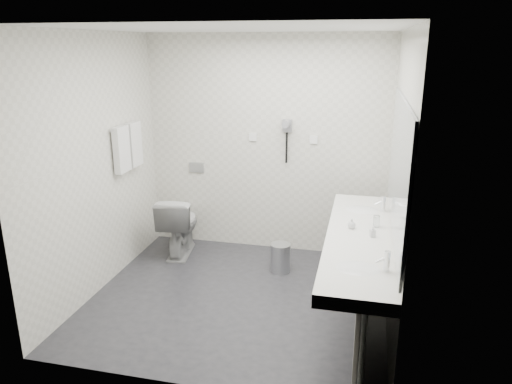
# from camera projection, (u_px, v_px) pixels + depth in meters

# --- Properties ---
(floor) EXTENTS (2.80, 2.80, 0.00)m
(floor) POSITION_uv_depth(u_px,v_px,m) (238.00, 298.00, 4.71)
(floor) COLOR #29292E
(floor) RESTS_ON ground
(ceiling) EXTENTS (2.80, 2.80, 0.00)m
(ceiling) POSITION_uv_depth(u_px,v_px,m) (234.00, 28.00, 3.97)
(ceiling) COLOR white
(ceiling) RESTS_ON wall_back
(wall_back) EXTENTS (2.80, 0.00, 2.80)m
(wall_back) POSITION_uv_depth(u_px,v_px,m) (266.00, 146.00, 5.55)
(wall_back) COLOR silver
(wall_back) RESTS_ON floor
(wall_front) EXTENTS (2.80, 0.00, 2.80)m
(wall_front) POSITION_uv_depth(u_px,v_px,m) (183.00, 225.00, 3.13)
(wall_front) COLOR silver
(wall_front) RESTS_ON floor
(wall_left) EXTENTS (0.00, 2.60, 2.60)m
(wall_left) POSITION_uv_depth(u_px,v_px,m) (96.00, 166.00, 4.64)
(wall_left) COLOR silver
(wall_left) RESTS_ON floor
(wall_right) EXTENTS (0.00, 2.60, 2.60)m
(wall_right) POSITION_uv_depth(u_px,v_px,m) (397.00, 184.00, 4.04)
(wall_right) COLOR silver
(wall_right) RESTS_ON floor
(vanity_counter) EXTENTS (0.55, 2.20, 0.10)m
(vanity_counter) POSITION_uv_depth(u_px,v_px,m) (360.00, 240.00, 4.05)
(vanity_counter) COLOR white
(vanity_counter) RESTS_ON floor
(vanity_panel) EXTENTS (0.03, 2.15, 0.75)m
(vanity_panel) POSITION_uv_depth(u_px,v_px,m) (359.00, 286.00, 4.17)
(vanity_panel) COLOR gray
(vanity_panel) RESTS_ON floor
(vanity_post_near) EXTENTS (0.06, 0.06, 0.75)m
(vanity_post_near) POSITION_uv_depth(u_px,v_px,m) (360.00, 360.00, 3.19)
(vanity_post_near) COLOR silver
(vanity_post_near) RESTS_ON floor
(vanity_post_far) EXTENTS (0.06, 0.06, 0.75)m
(vanity_post_far) POSITION_uv_depth(u_px,v_px,m) (365.00, 240.00, 5.13)
(vanity_post_far) COLOR silver
(vanity_post_far) RESTS_ON floor
(mirror) EXTENTS (0.02, 2.20, 1.05)m
(mirror) POSITION_uv_depth(u_px,v_px,m) (398.00, 167.00, 3.80)
(mirror) COLOR #B2BCC6
(mirror) RESTS_ON wall_right
(basin_near) EXTENTS (0.40, 0.31, 0.05)m
(basin_near) POSITION_uv_depth(u_px,v_px,m) (358.00, 270.00, 3.43)
(basin_near) COLOR white
(basin_near) RESTS_ON vanity_counter
(basin_far) EXTENTS (0.40, 0.31, 0.05)m
(basin_far) POSITION_uv_depth(u_px,v_px,m) (361.00, 211.00, 4.64)
(basin_far) COLOR white
(basin_far) RESTS_ON vanity_counter
(faucet_near) EXTENTS (0.04, 0.04, 0.15)m
(faucet_near) POSITION_uv_depth(u_px,v_px,m) (387.00, 261.00, 3.36)
(faucet_near) COLOR silver
(faucet_near) RESTS_ON vanity_counter
(faucet_far) EXTENTS (0.04, 0.04, 0.15)m
(faucet_far) POSITION_uv_depth(u_px,v_px,m) (383.00, 204.00, 4.57)
(faucet_far) COLOR silver
(faucet_far) RESTS_ON vanity_counter
(soap_bottle_a) EXTENTS (0.06, 0.06, 0.09)m
(soap_bottle_a) POSITION_uv_depth(u_px,v_px,m) (373.00, 232.00, 3.97)
(soap_bottle_a) COLOR silver
(soap_bottle_a) RESTS_ON vanity_counter
(soap_bottle_b) EXTENTS (0.08, 0.08, 0.09)m
(soap_bottle_b) POSITION_uv_depth(u_px,v_px,m) (352.00, 224.00, 4.16)
(soap_bottle_b) COLOR silver
(soap_bottle_b) RESTS_ON vanity_counter
(glass_left) EXTENTS (0.06, 0.06, 0.10)m
(glass_left) POSITION_uv_depth(u_px,v_px,m) (376.00, 221.00, 4.19)
(glass_left) COLOR silver
(glass_left) RESTS_ON vanity_counter
(toilet) EXTENTS (0.49, 0.75, 0.71)m
(toilet) POSITION_uv_depth(u_px,v_px,m) (179.00, 225.00, 5.62)
(toilet) COLOR white
(toilet) RESTS_ON floor
(flush_plate) EXTENTS (0.18, 0.02, 0.12)m
(flush_plate) POSITION_uv_depth(u_px,v_px,m) (196.00, 167.00, 5.81)
(flush_plate) COLOR #B2B5BA
(flush_plate) RESTS_ON wall_back
(pedal_bin) EXTENTS (0.26, 0.26, 0.30)m
(pedal_bin) POSITION_uv_depth(u_px,v_px,m) (280.00, 258.00, 5.22)
(pedal_bin) COLOR #B2B5BA
(pedal_bin) RESTS_ON floor
(bin_lid) EXTENTS (0.22, 0.22, 0.02)m
(bin_lid) POSITION_uv_depth(u_px,v_px,m) (281.00, 245.00, 5.17)
(bin_lid) COLOR #B2B5BA
(bin_lid) RESTS_ON pedal_bin
(towel_rail) EXTENTS (0.02, 0.62, 0.02)m
(towel_rail) POSITION_uv_depth(u_px,v_px,m) (126.00, 126.00, 5.06)
(towel_rail) COLOR silver
(towel_rail) RESTS_ON wall_left
(towel_near) EXTENTS (0.07, 0.24, 0.48)m
(towel_near) POSITION_uv_depth(u_px,v_px,m) (122.00, 149.00, 4.99)
(towel_near) COLOR white
(towel_near) RESTS_ON towel_rail
(towel_far) EXTENTS (0.07, 0.24, 0.48)m
(towel_far) POSITION_uv_depth(u_px,v_px,m) (134.00, 144.00, 5.25)
(towel_far) COLOR white
(towel_far) RESTS_ON towel_rail
(dryer_cradle) EXTENTS (0.10, 0.04, 0.14)m
(dryer_cradle) POSITION_uv_depth(u_px,v_px,m) (287.00, 126.00, 5.40)
(dryer_cradle) COLOR gray
(dryer_cradle) RESTS_ON wall_back
(dryer_barrel) EXTENTS (0.08, 0.14, 0.08)m
(dryer_barrel) POSITION_uv_depth(u_px,v_px,m) (286.00, 124.00, 5.32)
(dryer_barrel) COLOR gray
(dryer_barrel) RESTS_ON dryer_cradle
(dryer_cord) EXTENTS (0.02, 0.02, 0.35)m
(dryer_cord) POSITION_uv_depth(u_px,v_px,m) (287.00, 148.00, 5.46)
(dryer_cord) COLOR black
(dryer_cord) RESTS_ON dryer_cradle
(switch_plate_a) EXTENTS (0.09, 0.02, 0.09)m
(switch_plate_a) POSITION_uv_depth(u_px,v_px,m) (253.00, 137.00, 5.54)
(switch_plate_a) COLOR white
(switch_plate_a) RESTS_ON wall_back
(switch_plate_b) EXTENTS (0.09, 0.02, 0.09)m
(switch_plate_b) POSITION_uv_depth(u_px,v_px,m) (314.00, 140.00, 5.39)
(switch_plate_b) COLOR white
(switch_plate_b) RESTS_ON wall_back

